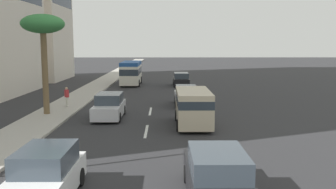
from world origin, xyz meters
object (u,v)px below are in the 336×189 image
object	(u,v)px
van_fifth	(193,106)
car_sixth	(109,106)
car_seventh	(181,80)
pedestrian_near_lamp	(67,96)
car_lead	(186,96)
minibus_third	(131,72)
car_second	(45,177)
car_fourth	(217,177)
palm_tree	(43,28)

from	to	relation	value
van_fifth	car_sixth	world-z (taller)	van_fifth
car_seventh	pedestrian_near_lamp	world-z (taller)	pedestrian_near_lamp
car_lead	minibus_third	distance (m)	16.34
car_second	car_seventh	xyz separation A→B (m)	(32.64, -5.87, -0.04)
car_sixth	car_fourth	bearing A→B (deg)	22.13
pedestrian_near_lamp	palm_tree	xyz separation A→B (m)	(-2.92, 0.67, 5.14)
car_lead	car_fourth	xyz separation A→B (m)	(-18.65, 0.09, 0.02)
minibus_third	van_fifth	world-z (taller)	minibus_third
van_fifth	pedestrian_near_lamp	distance (m)	11.29
car_lead	car_sixth	size ratio (longest dim) A/B	1.00
car_sixth	car_seventh	xyz separation A→B (m)	(19.22, -5.79, -0.03)
car_fourth	van_fifth	world-z (taller)	van_fifth
car_fourth	car_seventh	bearing A→B (deg)	-0.56
palm_tree	van_fifth	bearing A→B (deg)	-108.03
car_sixth	pedestrian_near_lamp	distance (m)	5.37
car_fourth	pedestrian_near_lamp	size ratio (longest dim) A/B	3.10
van_fifth	car_sixth	distance (m)	6.10
car_seventh	palm_tree	world-z (taller)	palm_tree
car_fourth	van_fifth	distance (m)	10.96
car_lead	car_fourth	bearing A→B (deg)	179.71
car_sixth	palm_tree	bearing A→B (deg)	-99.83
minibus_third	car_sixth	world-z (taller)	minibus_third
car_sixth	palm_tree	world-z (taller)	palm_tree
car_lead	car_fourth	distance (m)	18.65
palm_tree	car_lead	bearing A→B (deg)	-66.40
car_sixth	minibus_third	bearing A→B (deg)	-179.09
car_second	car_fourth	world-z (taller)	car_second
palm_tree	minibus_third	bearing A→B (deg)	-12.12
minibus_third	car_fourth	size ratio (longest dim) A/B	1.41
car_seventh	palm_tree	distance (m)	21.80
car_second	car_sixth	world-z (taller)	car_second
minibus_third	car_lead	bearing A→B (deg)	21.14
car_second	palm_tree	xyz separation A→B (m)	(14.21, 4.46, 5.33)
car_fourth	car_seventh	world-z (taller)	car_fourth
palm_tree	car_sixth	bearing A→B (deg)	-99.83
minibus_third	car_seventh	size ratio (longest dim) A/B	1.44
van_fifth	palm_tree	xyz separation A→B (m)	(3.28, 10.09, 4.86)
car_fourth	car_sixth	xyz separation A→B (m)	(13.45, 5.47, -0.01)
car_lead	palm_tree	xyz separation A→B (m)	(-4.41, 10.10, 5.36)
van_fifth	minibus_third	bearing A→B (deg)	14.38
car_second	pedestrian_near_lamp	xyz separation A→B (m)	(17.13, 3.80, 0.18)
van_fifth	palm_tree	bearing A→B (deg)	71.97
minibus_third	pedestrian_near_lamp	world-z (taller)	minibus_third
car_fourth	palm_tree	xyz separation A→B (m)	(14.23, 10.01, 5.33)
car_second	car_seventh	bearing A→B (deg)	169.81
car_lead	van_fifth	size ratio (longest dim) A/B	0.90
minibus_third	car_seventh	world-z (taller)	minibus_third
car_lead	car_second	size ratio (longest dim) A/B	1.03
car_fourth	car_seventh	xyz separation A→B (m)	(32.67, -0.32, -0.04)
car_lead	car_fourth	world-z (taller)	car_fourth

